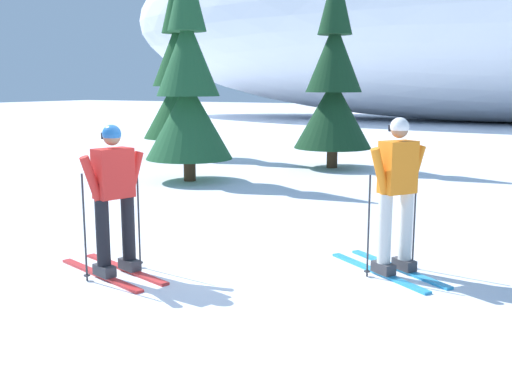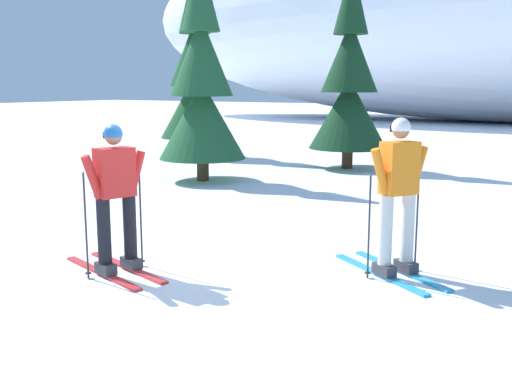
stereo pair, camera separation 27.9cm
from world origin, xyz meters
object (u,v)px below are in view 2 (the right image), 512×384
object	(u,v)px
pine_tree_far_left	(196,79)
pine_tree_center_left	(202,87)
pine_tree_center_right	(349,84)
skier_orange_jacket	(398,195)
skier_red_jacket	(115,197)

from	to	relation	value
pine_tree_far_left	pine_tree_center_left	size ratio (longest dim) A/B	1.11
pine_tree_far_left	pine_tree_center_left	world-z (taller)	pine_tree_far_left
pine_tree_center_right	pine_tree_far_left	bearing A→B (deg)	177.39
pine_tree_center_right	skier_orange_jacket	bearing A→B (deg)	-63.96
skier_red_jacket	pine_tree_center_left	size ratio (longest dim) A/B	0.34
pine_tree_center_right	pine_tree_center_left	bearing A→B (deg)	-119.21
skier_orange_jacket	pine_tree_far_left	bearing A→B (deg)	137.23
pine_tree_far_left	skier_red_jacket	bearing A→B (deg)	-57.74
pine_tree_center_left	skier_red_jacket	bearing A→B (deg)	-62.05
skier_orange_jacket	pine_tree_far_left	world-z (taller)	pine_tree_far_left
skier_orange_jacket	pine_tree_far_left	distance (m)	12.22
skier_orange_jacket	pine_tree_center_left	xyz separation A→B (m)	(-5.91, 4.45, 1.16)
skier_orange_jacket	pine_tree_center_left	distance (m)	7.49
skier_red_jacket	pine_tree_center_left	bearing A→B (deg)	117.95
skier_red_jacket	pine_tree_far_left	world-z (taller)	pine_tree_far_left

